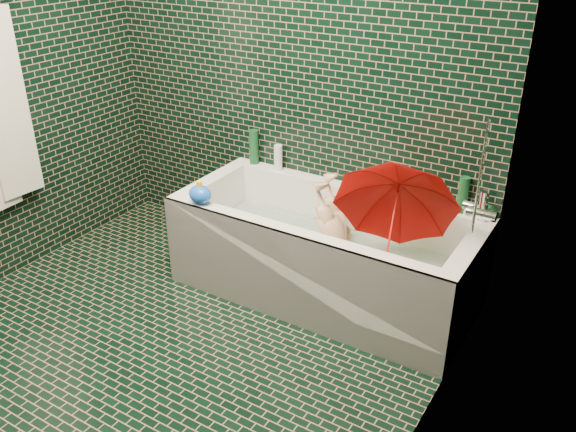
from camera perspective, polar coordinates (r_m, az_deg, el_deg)
The scene contains 18 objects.
floor at distance 3.21m, azimuth -13.09°, elevation -13.24°, with size 2.80×2.80×0.00m, color black.
wall_back at distance 3.66m, azimuth 0.40°, elevation 14.58°, with size 2.80×2.80×0.00m, color black.
wall_right at distance 1.91m, azimuth 12.13°, elevation 2.17°, with size 2.80×2.80×0.00m, color black.
bathtub at distance 3.52m, azimuth 3.33°, elevation -4.30°, with size 1.70×0.75×0.55m.
bath_mat at distance 3.56m, azimuth 3.44°, elevation -4.94°, with size 1.35×0.47×0.01m, color green.
water at distance 3.48m, azimuth 3.50°, elevation -2.92°, with size 1.48×0.53×0.00m, color silver.
faucet at distance 3.01m, azimuth 17.43°, elevation 0.91°, with size 0.18×0.19×0.55m.
child at distance 3.49m, azimuth 4.65°, elevation -2.68°, with size 0.29×0.19×0.80m, color #DAAD88.
umbrella at distance 3.11m, azimuth 9.76°, elevation -0.42°, with size 0.62×0.62×0.54m, color red.
soap_bottle_a at distance 3.40m, azimuth 16.75°, elevation -0.12°, with size 0.11×0.11×0.27m, color white.
soap_bottle_b at distance 3.40m, azimuth 17.65°, elevation -0.23°, with size 0.08×0.08×0.17m, color #4D1F75.
soap_bottle_c at distance 3.43m, azimuth 17.93°, elevation -0.10°, with size 0.14×0.14×0.18m, color #144824.
bottle_right_tall at distance 3.41m, azimuth 16.05°, elevation 1.92°, with size 0.06×0.06×0.20m, color #144824.
bottle_right_pump at distance 3.35m, azimuth 17.80°, elevation 0.90°, with size 0.05×0.05×0.17m, color silver.
bottle_left_tall at distance 3.93m, azimuth -3.20°, elevation 6.48°, with size 0.06×0.06×0.22m, color #144824.
bottle_left_short at distance 3.83m, azimuth -0.93°, elevation 5.48°, with size 0.05×0.05×0.16m, color white.
rubber_duck at distance 3.46m, azimuth 13.39°, elevation 1.55°, with size 0.12×0.09×0.09m.
bath_toy at distance 3.42m, azimuth -8.23°, elevation 2.04°, with size 0.14×0.11×0.13m.
Camera 1 is at (1.85, -1.66, 2.03)m, focal length 38.00 mm.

